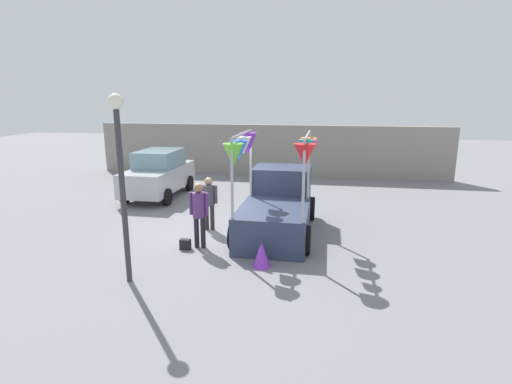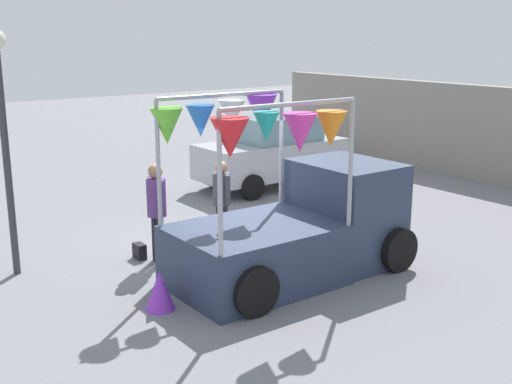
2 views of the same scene
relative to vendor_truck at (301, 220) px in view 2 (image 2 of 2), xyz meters
The scene contains 8 objects.
ground_plane 1.90m from the vendor_truck, 161.92° to the right, with size 60.00×60.00×0.00m, color slate.
vendor_truck is the anchor object (origin of this frame).
parked_car 6.34m from the vendor_truck, 146.60° to the left, with size 1.88×4.00×1.88m.
person_customer 2.57m from the vendor_truck, 137.48° to the right, with size 0.53×0.34×1.78m.
person_vendor 2.08m from the vendor_truck, behind, with size 0.53×0.34×1.64m.
handbag 3.06m from the vendor_truck, 139.21° to the right, with size 0.28×0.16×0.28m, color black.
street_lamp 5.14m from the vendor_truck, 125.38° to the right, with size 0.32×0.32×4.05m.
folded_kite_bundle_violet 2.75m from the vendor_truck, 91.03° to the right, with size 0.44×0.44×0.60m, color purple.
Camera 2 is at (9.46, -6.25, 3.98)m, focal length 45.00 mm.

